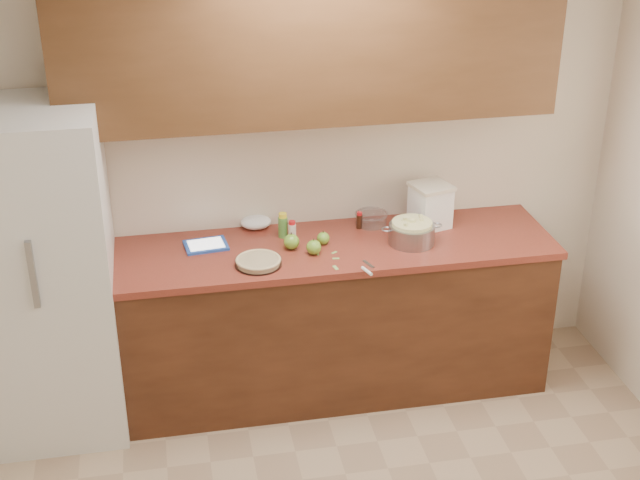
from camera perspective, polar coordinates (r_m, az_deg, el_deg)
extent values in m
plane|color=beige|center=(5.02, -0.93, 5.13)|extent=(3.60, 0.00, 3.60)
cube|color=#512916|center=(5.11, -0.22, -5.21)|extent=(2.60, 0.65, 0.88)
cube|color=#953728|center=(4.89, -0.23, -0.60)|extent=(2.64, 0.68, 0.04)
cube|color=#502F18|center=(4.66, -0.61, 11.87)|extent=(2.60, 0.34, 0.70)
cube|color=silver|center=(4.83, -17.19, -2.20)|extent=(0.70, 0.70, 1.80)
cylinder|color=silver|center=(4.68, -3.96, -1.43)|extent=(0.25, 0.25, 0.03)
cylinder|color=tan|center=(4.68, -3.97, -1.41)|extent=(0.22, 0.22, 0.03)
torus|color=tan|center=(4.67, -3.97, -1.28)|extent=(0.24, 0.24, 0.02)
cylinder|color=gray|center=(4.92, 5.88, 0.40)|extent=(0.25, 0.25, 0.11)
torus|color=gray|center=(4.86, 4.30, 0.69)|extent=(0.06, 0.06, 0.01)
torus|color=gray|center=(4.94, 7.48, 0.95)|extent=(0.06, 0.06, 0.01)
cylinder|color=beige|center=(4.91, 5.89, 0.56)|extent=(0.22, 0.22, 0.12)
cube|color=white|center=(5.11, 7.07, 2.12)|extent=(0.24, 0.24, 0.23)
cube|color=beige|center=(5.06, 7.15, 3.44)|extent=(0.25, 0.25, 0.02)
cube|color=#2249A5|center=(4.91, -7.31, -0.34)|extent=(0.25, 0.20, 0.01)
cube|color=white|center=(4.91, -7.31, -0.25)|extent=(0.20, 0.16, 0.00)
cube|color=gray|center=(4.69, 3.11, -1.54)|extent=(0.05, 0.10, 0.00)
cylinder|color=white|center=(4.61, 3.01, -1.99)|extent=(0.04, 0.09, 0.02)
cylinder|color=#4C8C38|center=(4.96, -2.39, 0.83)|extent=(0.05, 0.05, 0.12)
cylinder|color=yellow|center=(4.93, -2.40, 1.58)|extent=(0.04, 0.04, 0.02)
cylinder|color=beige|center=(4.95, -1.80, 0.56)|extent=(0.04, 0.04, 0.09)
cylinder|color=red|center=(4.92, -1.81, 1.12)|extent=(0.04, 0.04, 0.02)
cylinder|color=black|center=(5.07, 2.54, 1.19)|extent=(0.04, 0.04, 0.08)
cylinder|color=red|center=(5.05, 2.55, 1.70)|extent=(0.03, 0.03, 0.02)
cylinder|color=silver|center=(5.13, 3.30, 1.37)|extent=(0.18, 0.18, 0.07)
torus|color=silver|center=(5.12, 3.31, 1.69)|extent=(0.19, 0.19, 0.01)
ellipsoid|color=white|center=(5.09, -4.13, 1.15)|extent=(0.21, 0.19, 0.07)
sphere|color=#699B2B|center=(4.83, -1.84, -0.11)|extent=(0.09, 0.09, 0.09)
cylinder|color=#3F2D19|center=(4.81, -1.85, 0.41)|extent=(0.01, 0.01, 0.01)
sphere|color=#699B2B|center=(4.88, 0.21, 0.11)|extent=(0.07, 0.07, 0.07)
cylinder|color=#3F2D19|center=(4.87, 0.21, 0.54)|extent=(0.01, 0.01, 0.01)
sphere|color=#699B2B|center=(4.77, -0.40, -0.47)|extent=(0.08, 0.08, 0.08)
cylinder|color=#3F2D19|center=(4.75, -0.40, 0.03)|extent=(0.01, 0.01, 0.01)
cube|color=#8EBE5C|center=(4.65, 1.00, -1.78)|extent=(0.03, 0.05, 0.00)
cube|color=#8EBE5C|center=(4.79, -0.13, -0.88)|extent=(0.02, 0.03, 0.00)
cube|color=#8EBE5C|center=(4.80, 0.92, -0.81)|extent=(0.04, 0.03, 0.00)
cube|color=#8EBE5C|center=(4.71, -2.80, -1.44)|extent=(0.04, 0.02, 0.00)
cube|color=#8EBE5C|center=(4.74, 1.02, -1.19)|extent=(0.04, 0.02, 0.00)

